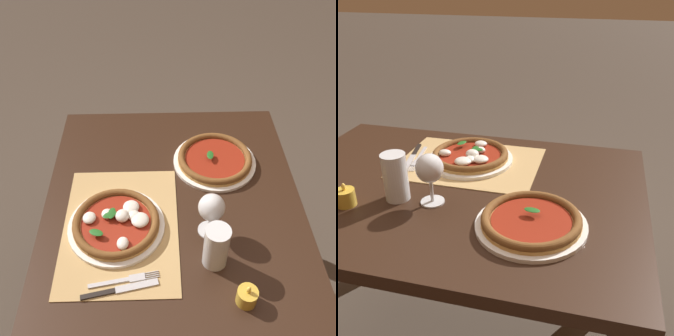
# 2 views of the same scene
# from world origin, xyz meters

# --- Properties ---
(dining_table) EXTENTS (1.19, 0.85, 0.74)m
(dining_table) POSITION_xyz_m (0.00, 0.00, 0.63)
(dining_table) COLOR black
(dining_table) RESTS_ON ground
(paper_placemat) EXTENTS (0.49, 0.36, 0.00)m
(paper_placemat) POSITION_xyz_m (-0.00, -0.17, 0.74)
(paper_placemat) COLOR tan
(paper_placemat) RESTS_ON dining_table
(pizza_near) EXTENTS (0.30, 0.30, 0.05)m
(pizza_near) POSITION_xyz_m (0.00, -0.18, 0.76)
(pizza_near) COLOR white
(pizza_near) RESTS_ON paper_placemat
(pizza_far) EXTENTS (0.30, 0.30, 0.04)m
(pizza_far) POSITION_xyz_m (-0.29, 0.16, 0.76)
(pizza_far) COLOR white
(pizza_far) RESTS_ON dining_table
(wine_glass) EXTENTS (0.08, 0.08, 0.16)m
(wine_glass) POSITION_xyz_m (0.02, 0.11, 0.85)
(wine_glass) COLOR silver
(wine_glass) RESTS_ON dining_table
(pint_glass) EXTENTS (0.07, 0.07, 0.15)m
(pint_glass) POSITION_xyz_m (0.13, 0.11, 0.81)
(pint_glass) COLOR silver
(pint_glass) RESTS_ON dining_table
(fork) EXTENTS (0.05, 0.20, 0.00)m
(fork) POSITION_xyz_m (0.19, -0.15, 0.75)
(fork) COLOR #B7B7BC
(fork) RESTS_ON paper_placemat
(knife) EXTENTS (0.06, 0.21, 0.01)m
(knife) POSITION_xyz_m (0.21, -0.16, 0.75)
(knife) COLOR black
(knife) RESTS_ON paper_placemat
(votive_candle) EXTENTS (0.06, 0.06, 0.07)m
(votive_candle) POSITION_xyz_m (0.25, 0.18, 0.76)
(votive_candle) COLOR gold
(votive_candle) RESTS_ON dining_table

